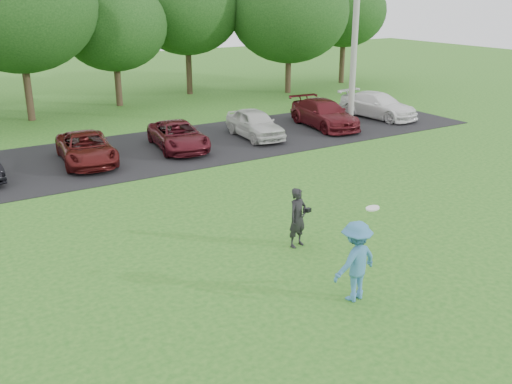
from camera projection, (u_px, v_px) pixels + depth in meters
ground at (342, 297)px, 12.09m from camera, size 100.00×100.00×0.00m
parking_lot at (130, 154)px, 22.52m from camera, size 32.00×6.50×0.03m
utility_pole at (356, 13)px, 25.56m from camera, size 0.28×0.28×10.27m
frisbee_player at (356, 261)px, 11.74m from camera, size 1.20×0.79×2.09m
camera_bystander at (298, 218)px, 14.24m from camera, size 0.63×0.49×1.54m
parked_cars at (184, 133)px, 23.29m from camera, size 27.90×4.74×1.25m
tree_row at (86, 15)px, 29.45m from camera, size 42.39×9.85×8.64m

